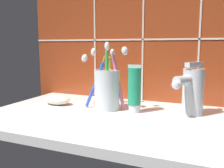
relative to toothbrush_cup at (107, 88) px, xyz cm
name	(u,v)px	position (x,y,z in cm)	size (l,w,h in cm)	color
sink_counter	(114,119)	(4.10, -4.77, -7.00)	(65.63, 39.62, 2.00)	white
tile_wall_backsplash	(139,18)	(4.10, 15.29, 19.72)	(75.63, 1.72, 55.44)	#933819
toothbrush_cup	(107,88)	(0.00, 0.00, 0.00)	(13.77, 9.44, 18.24)	silver
toothpaste_tube	(134,89)	(7.85, -0.11, 0.10)	(3.54, 3.37, 12.41)	white
sink_faucet	(192,90)	(21.72, 2.79, 0.40)	(6.97, 10.19, 13.23)	silver
soap_bar	(57,100)	(-15.82, -0.54, -4.66)	(8.17, 5.13, 2.70)	silver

